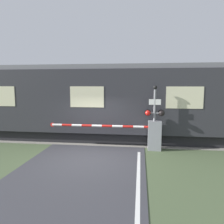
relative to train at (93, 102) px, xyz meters
name	(u,v)px	position (x,y,z in m)	size (l,w,h in m)	color
ground_plane	(89,158)	(0.51, -3.35, -2.06)	(80.00, 80.00, 0.00)	#475638
track_bed	(103,138)	(0.51, 0.00, -2.04)	(36.00, 3.20, 0.13)	gray
train	(93,102)	(0.00, 0.00, 0.00)	(16.83, 2.99, 4.03)	black
crossing_barrier	(147,134)	(2.92, -1.83, -1.32)	(5.35, 0.44, 1.37)	gray
signal_post	(155,114)	(3.25, -1.84, -0.36)	(0.91, 0.26, 3.00)	gray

